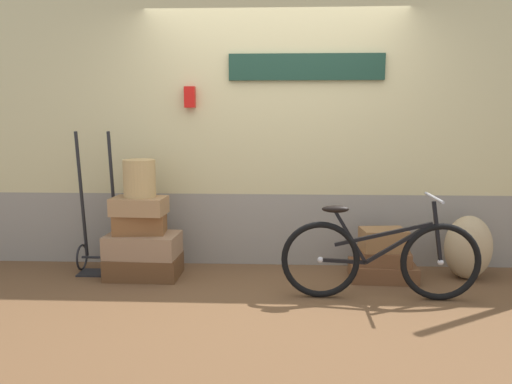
{
  "coord_description": "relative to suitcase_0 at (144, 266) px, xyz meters",
  "views": [
    {
      "loc": [
        0.03,
        -4.0,
        1.47
      ],
      "look_at": [
        -0.16,
        0.24,
        0.82
      ],
      "focal_mm": 34.01,
      "sensor_mm": 36.0,
      "label": 1
    }
  ],
  "objects": [
    {
      "name": "ground",
      "position": [
        1.21,
        -0.32,
        -0.13
      ],
      "size": [
        9.19,
        5.2,
        0.06
      ],
      "primitive_type": "cube",
      "color": "brown"
    },
    {
      "name": "station_building",
      "position": [
        1.23,
        0.53,
        1.24
      ],
      "size": [
        7.19,
        0.74,
        2.67
      ],
      "color": "gray",
      "rests_on": "ground"
    },
    {
      "name": "suitcase_0",
      "position": [
        0.0,
        0.0,
        0.0
      ],
      "size": [
        0.67,
        0.44,
        0.2
      ],
      "primitive_type": "cube",
      "rotation": [
        0.0,
        0.0,
        -0.02
      ],
      "color": "brown",
      "rests_on": "ground"
    },
    {
      "name": "suitcase_1",
      "position": [
        -0.0,
        -0.0,
        0.21
      ],
      "size": [
        0.67,
        0.44,
        0.21
      ],
      "primitive_type": "cube",
      "rotation": [
        0.0,
        0.0,
        -0.05
      ],
      "color": "#937051",
      "rests_on": "suitcase_0"
    },
    {
      "name": "suitcase_2",
      "position": [
        -0.03,
        0.03,
        0.4
      ],
      "size": [
        0.49,
        0.34,
        0.18
      ],
      "primitive_type": "cube",
      "rotation": [
        0.0,
        0.0,
        0.1
      ],
      "color": "brown",
      "rests_on": "suitcase_1"
    },
    {
      "name": "suitcase_3",
      "position": [
        -0.03,
        -0.0,
        0.57
      ],
      "size": [
        0.5,
        0.34,
        0.16
      ],
      "primitive_type": "cube",
      "rotation": [
        0.0,
        0.0,
        -0.05
      ],
      "color": "#9E754C",
      "rests_on": "suitcase_2"
    },
    {
      "name": "suitcase_4",
      "position": [
        2.21,
        0.03,
        -0.03
      ],
      "size": [
        0.61,
        0.42,
        0.15
      ],
      "primitive_type": "cube",
      "rotation": [
        0.0,
        0.0,
        -0.05
      ],
      "color": "brown",
      "rests_on": "ground"
    },
    {
      "name": "suitcase_5",
      "position": [
        2.21,
        0.03,
        0.11
      ],
      "size": [
        0.52,
        0.39,
        0.13
      ],
      "primitive_type": "cube",
      "rotation": [
        0.0,
        0.0,
        -0.12
      ],
      "color": "brown",
      "rests_on": "suitcase_4"
    },
    {
      "name": "suitcase_6",
      "position": [
        2.21,
        0.02,
        0.27
      ],
      "size": [
        0.42,
        0.31,
        0.2
      ],
      "primitive_type": "cube",
      "rotation": [
        0.0,
        0.0,
        0.1
      ],
      "color": "olive",
      "rests_on": "suitcase_5"
    },
    {
      "name": "wicker_basket",
      "position": [
        -0.02,
        0.02,
        0.83
      ],
      "size": [
        0.29,
        0.29,
        0.34
      ],
      "primitive_type": "cylinder",
      "color": "tan",
      "rests_on": "suitcase_3"
    },
    {
      "name": "luggage_trolley",
      "position": [
        -0.48,
        0.15,
        0.24
      ],
      "size": [
        0.39,
        0.35,
        1.35
      ],
      "color": "black",
      "rests_on": "ground"
    },
    {
      "name": "burlap_sack",
      "position": [
        3.0,
        0.08,
        0.19
      ],
      "size": [
        0.42,
        0.36,
        0.59
      ],
      "primitive_type": "ellipsoid",
      "color": "tan",
      "rests_on": "ground"
    },
    {
      "name": "bicycle",
      "position": [
        2.07,
        -0.47,
        0.24
      ],
      "size": [
        1.61,
        0.46,
        0.86
      ],
      "color": "black",
      "rests_on": "ground"
    }
  ]
}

